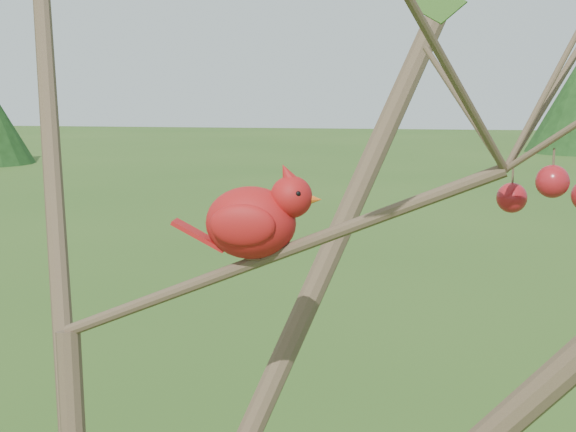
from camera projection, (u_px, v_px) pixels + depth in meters
The scene contains 3 objects.
crabapple_tree at pixel (77, 232), 1.00m from camera, with size 2.35×2.05×2.95m.
cardinal at pixel (256, 219), 1.07m from camera, with size 0.20×0.10×0.14m.
distant_trees at pixel (361, 111), 23.84m from camera, with size 38.25×11.30×3.40m.
Camera 1 is at (0.43, -0.96, 2.31)m, focal length 50.00 mm.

